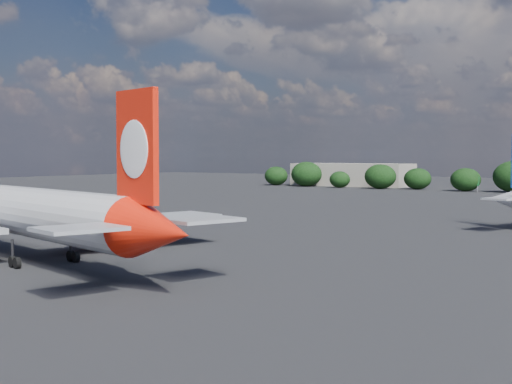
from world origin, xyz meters
The scene contains 4 objects.
ground centered at (0.00, 60.00, 0.00)m, with size 500.00×500.00×0.00m, color black.
qantas_airliner centered at (-9.22, 10.18, 4.99)m, with size 49.53×47.46×16.37m.
terminal_building centered at (-65.00, 192.00, 4.00)m, with size 42.00×16.00×8.00m.
highway_sign centered at (-18.00, 176.00, 3.13)m, with size 6.00×0.30×4.50m.
Camera 1 is at (49.34, -36.99, 11.11)m, focal length 50.00 mm.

